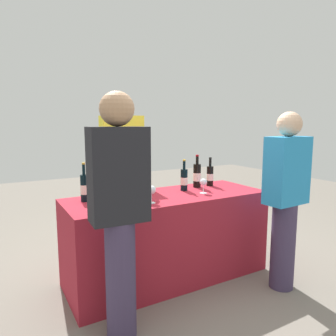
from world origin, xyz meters
TOP-DOWN VIEW (x-y plane):
  - ground_plane at (0.00, 0.00)m, footprint 12.00×12.00m
  - tasting_table at (0.00, 0.00)m, footprint 1.85×0.69m
  - wine_bottle_0 at (-0.73, 0.14)m, footprint 0.06×0.06m
  - wine_bottle_1 at (-0.52, 0.12)m, footprint 0.07×0.07m
  - wine_bottle_2 at (-0.39, 0.09)m, footprint 0.08×0.08m
  - wine_bottle_3 at (0.23, 0.09)m, footprint 0.07×0.07m
  - wine_bottle_4 at (0.43, 0.16)m, footprint 0.08×0.08m
  - wine_bottle_5 at (0.60, 0.16)m, footprint 0.07×0.07m
  - wine_glass_0 at (-0.44, -0.09)m, footprint 0.07×0.07m
  - wine_glass_1 at (-0.26, -0.19)m, footprint 0.07×0.07m
  - wine_glass_2 at (0.32, -0.10)m, footprint 0.07×0.07m
  - server_pouring at (-0.19, 0.65)m, footprint 0.45×0.28m
  - guest_0 at (-0.69, -0.57)m, footprint 0.38×0.23m
  - guest_1 at (0.78, -0.66)m, footprint 0.39×0.23m

SIDE VIEW (x-z plane):
  - ground_plane at x=0.00m, z-range 0.00..0.00m
  - tasting_table at x=0.00m, z-range 0.00..0.79m
  - guest_1 at x=0.78m, z-range 0.06..1.61m
  - wine_glass_0 at x=-0.44m, z-range 0.82..0.96m
  - wine_glass_2 at x=0.32m, z-range 0.82..0.97m
  - wine_glass_1 at x=-0.26m, z-range 0.82..0.97m
  - wine_bottle_5 at x=0.60m, z-range 0.75..1.05m
  - guest_0 at x=-0.69m, z-range 0.08..1.73m
  - wine_bottle_3 at x=0.23m, z-range 0.75..1.06m
  - wine_bottle_2 at x=-0.39m, z-range 0.75..1.07m
  - wine_bottle_0 at x=-0.73m, z-range 0.75..1.08m
  - wine_bottle_4 at x=0.43m, z-range 0.75..1.08m
  - wine_bottle_1 at x=-0.52m, z-range 0.75..1.09m
  - server_pouring at x=-0.19m, z-range 0.08..1.83m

